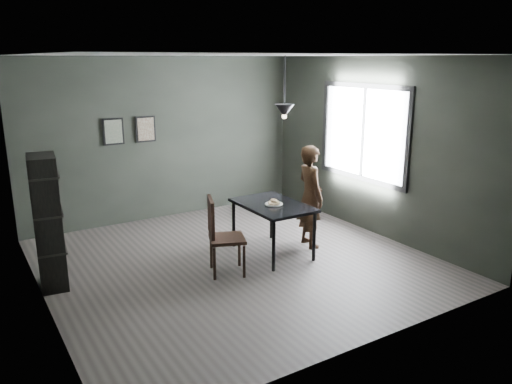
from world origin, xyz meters
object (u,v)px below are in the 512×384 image
woman (310,196)px  wood_chair (220,231)px  white_plate (274,205)px  shelf_unit (48,222)px  pendant_lamp (284,111)px  cafe_table (273,209)px

woman → wood_chair: bearing=106.7°
woman → white_plate: bearing=102.1°
white_plate → shelf_unit: shelf_unit is taller
pendant_lamp → cafe_table: bearing=-158.2°
white_plate → wood_chair: 0.99m
white_plate → shelf_unit: size_ratio=0.14×
woman → pendant_lamp: bearing=82.4°
wood_chair → shelf_unit: shelf_unit is taller
woman → pendant_lamp: size_ratio=1.78×
white_plate → woman: 0.67m
shelf_unit → wood_chair: bearing=-14.3°
cafe_table → wood_chair: size_ratio=1.16×
cafe_table → shelf_unit: shelf_unit is taller
cafe_table → shelf_unit: 2.98m
cafe_table → shelf_unit: bearing=169.3°
cafe_table → wood_chair: wood_chair is taller
woman → shelf_unit: size_ratio=0.93×
wood_chair → pendant_lamp: 1.94m
white_plate → pendant_lamp: 1.33m
woman → shelf_unit: 3.62m
woman → pendant_lamp: 1.35m
white_plate → wood_chair: wood_chair is taller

